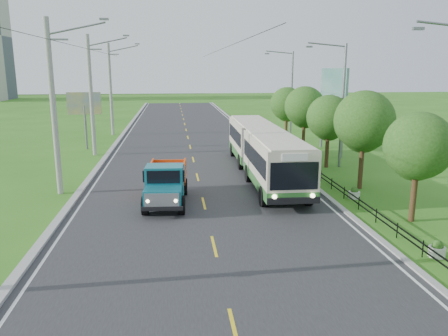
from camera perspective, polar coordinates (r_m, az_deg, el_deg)
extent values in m
plane|color=#2F6918|center=(18.41, -1.30, -10.22)|extent=(240.00, 240.00, 0.00)
cube|color=#28282B|center=(37.61, -4.19, 1.71)|extent=(14.00, 120.00, 0.02)
cube|color=#9E9E99|center=(37.98, -15.11, 1.51)|extent=(0.40, 120.00, 0.15)
cube|color=#9E9E99|center=(38.57, 6.49, 2.00)|extent=(0.30, 120.00, 0.10)
cube|color=silver|center=(37.91, -14.28, 1.46)|extent=(0.12, 120.00, 0.00)
cube|color=silver|center=(38.46, 5.76, 1.95)|extent=(0.12, 120.00, 0.00)
cube|color=yellow|center=(18.41, -1.30, -10.15)|extent=(0.12, 2.20, 0.00)
cube|color=black|center=(33.06, 10.28, 0.52)|extent=(0.04, 40.00, 0.60)
cylinder|color=gray|center=(26.83, -21.38, 7.21)|extent=(0.32, 0.32, 10.00)
cube|color=slate|center=(26.67, -20.99, 15.41)|extent=(1.20, 0.10, 0.10)
cube|color=slate|center=(26.28, -15.40, 18.24)|extent=(0.50, 0.18, 0.12)
cylinder|color=gray|center=(38.54, -16.96, 8.95)|extent=(0.32, 0.32, 10.00)
cube|color=slate|center=(38.43, -16.58, 14.64)|extent=(1.20, 0.10, 0.10)
cube|color=slate|center=(38.16, -12.68, 16.53)|extent=(0.50, 0.18, 0.12)
cylinder|color=gray|center=(50.38, -14.59, 9.85)|extent=(0.32, 0.32, 10.00)
cube|color=slate|center=(50.30, -14.26, 14.20)|extent=(1.20, 0.10, 0.10)
cube|color=slate|center=(50.09, -11.27, 15.61)|extent=(0.50, 0.18, 0.12)
cylinder|color=#382314|center=(22.77, 23.56, -2.84)|extent=(0.28, 0.28, 2.97)
sphere|color=#214A15|center=(22.31, 24.06, 2.68)|extent=(3.18, 3.18, 3.18)
sphere|color=#214A15|center=(22.94, 23.72, 1.34)|extent=(2.33, 2.33, 2.33)
cylinder|color=#382314|center=(27.91, 17.49, 0.77)|extent=(0.28, 0.28, 3.36)
sphere|color=#214A15|center=(27.52, 17.84, 5.91)|extent=(3.60, 3.60, 3.60)
sphere|color=#214A15|center=(28.14, 17.70, 4.58)|extent=(2.64, 2.64, 2.64)
cylinder|color=#382314|center=(33.39, 13.32, 2.62)|extent=(0.28, 0.28, 3.02)
sphere|color=#214A15|center=(33.09, 13.52, 6.49)|extent=(3.24, 3.24, 3.24)
sphere|color=#214A15|center=(33.69, 13.50, 5.49)|extent=(2.38, 2.38, 2.38)
cylinder|color=#382314|center=(38.99, 10.35, 4.34)|extent=(0.28, 0.28, 3.25)
sphere|color=#214A15|center=(38.72, 10.50, 7.90)|extent=(3.48, 3.48, 3.48)
sphere|color=#214A15|center=(39.32, 10.52, 6.95)|extent=(2.55, 2.55, 2.55)
cylinder|color=#382314|center=(44.72, 8.12, 5.36)|extent=(0.28, 0.28, 3.08)
sphere|color=#214A15|center=(44.49, 8.21, 8.31)|extent=(3.30, 3.30, 3.30)
sphere|color=#214A15|center=(45.08, 8.27, 7.53)|extent=(2.42, 2.42, 2.42)
cube|color=slate|center=(19.52, 24.04, 16.30)|extent=(0.45, 0.16, 0.12)
cylinder|color=slate|center=(33.38, 15.22, 7.69)|extent=(0.20, 0.20, 9.00)
cylinder|color=slate|center=(32.82, 13.32, 15.41)|extent=(2.80, 0.10, 0.34)
cube|color=slate|center=(32.40, 11.07, 15.29)|extent=(0.45, 0.16, 0.12)
cylinder|color=slate|center=(46.63, 8.81, 9.29)|extent=(0.20, 0.20, 9.00)
cylinder|color=slate|center=(46.24, 7.27, 14.77)|extent=(2.80, 0.10, 0.34)
cube|color=slate|center=(45.94, 5.64, 14.64)|extent=(0.45, 0.16, 0.12)
cylinder|color=silver|center=(19.33, 26.04, -9.79)|extent=(0.64, 0.64, 0.40)
sphere|color=#214A15|center=(19.24, 26.11, -9.10)|extent=(0.44, 0.44, 0.44)
cylinder|color=silver|center=(26.00, 16.63, -3.39)|extent=(0.64, 0.64, 0.40)
sphere|color=#214A15|center=(25.93, 16.67, -2.86)|extent=(0.44, 0.44, 0.44)
cylinder|color=silver|center=(33.26, 11.26, 0.37)|extent=(0.64, 0.64, 0.40)
sphere|color=#214A15|center=(33.20, 11.28, 0.79)|extent=(0.44, 0.44, 0.44)
cylinder|color=silver|center=(40.79, 7.85, 2.76)|extent=(0.64, 0.64, 0.40)
sphere|color=#214A15|center=(40.75, 7.86, 3.11)|extent=(0.44, 0.44, 0.44)
cylinder|color=slate|center=(41.97, -17.61, 5.05)|extent=(0.20, 0.20, 4.00)
cube|color=yellow|center=(41.75, -17.81, 8.04)|extent=(3.00, 0.15, 2.00)
cylinder|color=slate|center=(37.37, 15.20, 5.10)|extent=(0.24, 0.24, 5.00)
cylinder|color=slate|center=(42.02, 12.69, 6.03)|extent=(0.24, 0.24, 5.00)
cube|color=#144C47|center=(39.43, 14.13, 10.35)|extent=(0.20, 6.00, 3.00)
cube|color=#2E6F2C|center=(26.02, 6.81, -1.41)|extent=(2.85, 8.16, 0.60)
cube|color=beige|center=(25.72, 6.89, 1.49)|extent=(2.85, 8.16, 2.09)
cube|color=black|center=(25.72, 6.89, 1.51)|extent=(2.88, 7.51, 1.03)
cube|color=#2E6F2C|center=(34.59, 3.64, 2.18)|extent=(2.84, 7.62, 0.60)
cube|color=beige|center=(34.37, 3.68, 4.38)|extent=(2.84, 7.62, 2.09)
cube|color=black|center=(34.36, 3.68, 4.40)|extent=(2.87, 6.97, 1.03)
cube|color=#4C4C4C|center=(30.21, 4.99, 2.63)|extent=(2.56, 1.13, 2.58)
cube|color=black|center=(21.89, 9.17, -1.05)|extent=(2.44, 0.11, 1.41)
cylinder|color=black|center=(23.45, 5.19, -3.71)|extent=(0.37, 1.13, 1.13)
cylinder|color=black|center=(24.02, 10.94, -3.49)|extent=(0.37, 1.13, 1.13)
cylinder|color=black|center=(28.50, 3.20, -0.71)|extent=(0.37, 1.13, 1.13)
cylinder|color=black|center=(28.97, 7.99, -0.59)|extent=(0.37, 1.13, 1.13)
cylinder|color=black|center=(32.05, 2.19, 0.81)|extent=(0.37, 1.13, 1.13)
cylinder|color=black|center=(32.47, 6.47, 0.89)|extent=(0.37, 1.13, 1.13)
cylinder|color=black|center=(36.89, 1.14, 2.40)|extent=(0.37, 1.13, 1.13)
cylinder|color=black|center=(37.26, 4.88, 2.46)|extent=(0.37, 1.13, 1.13)
cube|color=#146979|center=(22.01, -7.98, -3.78)|extent=(1.93, 1.35, 0.88)
cube|color=#146979|center=(23.16, -7.74, -1.81)|extent=(2.03, 1.53, 1.76)
cube|color=black|center=(23.06, -7.77, -0.75)|extent=(2.20, 1.28, 0.62)
cube|color=black|center=(24.06, -7.54, -3.32)|extent=(1.23, 5.33, 0.22)
cube|color=red|center=(25.28, -7.34, -0.46)|extent=(2.20, 2.77, 1.15)
cylinder|color=black|center=(22.42, -10.27, -4.85)|extent=(0.37, 0.99, 0.97)
cylinder|color=black|center=(22.26, -5.52, -4.83)|extent=(0.37, 0.99, 0.97)
cylinder|color=black|center=(25.78, -9.30, -2.49)|extent=(0.37, 0.99, 0.97)
cylinder|color=black|center=(25.64, -5.18, -2.46)|extent=(0.37, 0.99, 0.97)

